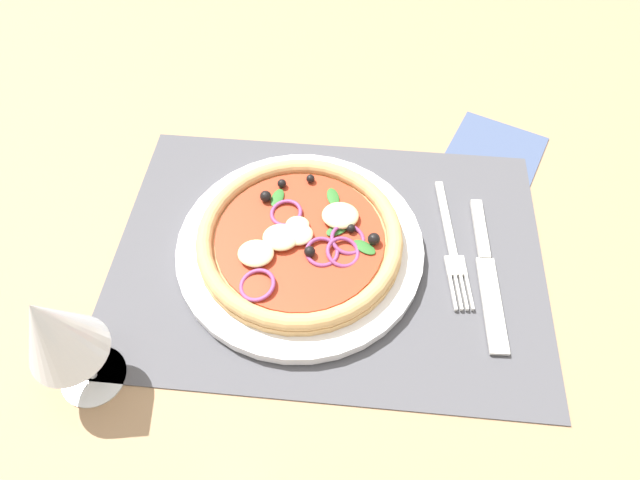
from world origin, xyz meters
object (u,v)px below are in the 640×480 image
at_px(pizza, 300,235).
at_px(knife, 487,272).
at_px(wine_glass, 54,332).
at_px(fork, 452,249).
at_px(plate, 301,244).
at_px(napkin, 496,148).

height_order(pizza, knife, pizza).
bearing_deg(knife, wine_glass, -71.48).
height_order(fork, wine_glass, wine_glass).
height_order(plate, fork, plate).
bearing_deg(fork, plate, -92.45).
xyz_separation_m(plate, pizza, (-0.00, 0.00, 0.02)).
xyz_separation_m(wine_glass, napkin, (-0.43, -0.36, -0.10)).
relative_size(plate, napkin, 2.42).
height_order(fork, napkin, fork).
bearing_deg(wine_glass, knife, -158.57).
distance_m(plate, knife, 0.21).
xyz_separation_m(fork, wine_glass, (0.36, 0.19, 0.10)).
distance_m(knife, napkin, 0.20).
bearing_deg(wine_glass, pizza, -137.60).
relative_size(plate, knife, 1.40).
distance_m(knife, wine_glass, 0.44).
height_order(plate, napkin, plate).
relative_size(knife, wine_glass, 1.35).
distance_m(pizza, wine_glass, 0.26).
xyz_separation_m(pizza, napkin, (-0.24, -0.19, -0.03)).
xyz_separation_m(pizza, wine_glass, (0.19, 0.17, 0.07)).
bearing_deg(fork, knife, 45.24).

